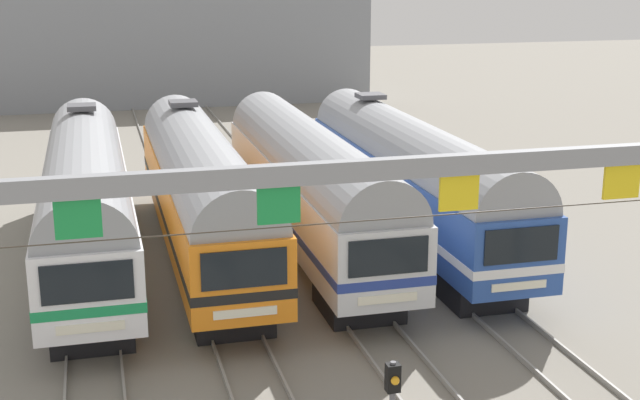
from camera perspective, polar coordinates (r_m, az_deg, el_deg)
The scene contains 9 objects.
ground_plane at distance 32.67m, azimuth -4.10°, elevation -3.52°, with size 160.00×160.00×0.00m, color gray.
track_bed at distance 48.90m, azimuth -7.80°, elevation 2.75°, with size 13.41×70.00×0.15m.
commuter_train_white at distance 31.43m, azimuth -14.92°, elevation 0.36°, with size 2.88×18.06×5.05m.
commuter_train_orange at distance 31.63m, azimuth -7.73°, elevation 0.83°, with size 2.88×18.06×5.05m.
commuter_train_silver at distance 32.32m, azimuth -0.73°, elevation 1.27°, with size 2.88×18.06×4.77m.
commuter_train_blue at distance 33.47m, azimuth 5.88°, elevation 1.68°, with size 2.88×18.06×5.05m.
catenary_gantry at distance 18.62m, azimuth 3.31°, elevation -1.47°, with size 17.15×0.44×6.97m.
yard_signal_mast at distance 18.44m, azimuth 4.72°, elevation -12.62°, with size 0.28×0.35×2.63m.
maintenance_building at distance 70.89m, azimuth -9.70°, elevation 9.92°, with size 29.77×10.00×8.58m, color gray.
Camera 1 is at (-5.54, -30.47, 10.39)m, focal length 49.37 mm.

